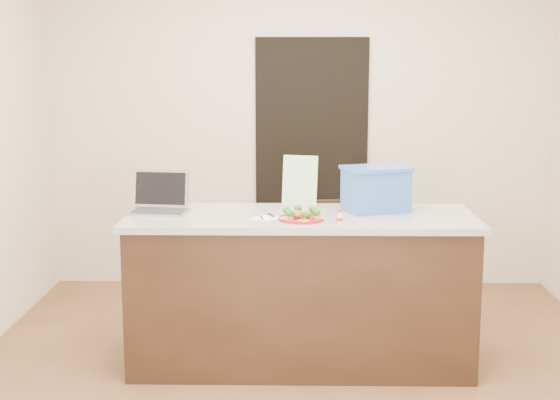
{
  "coord_description": "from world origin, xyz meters",
  "views": [
    {
      "loc": [
        -0.04,
        -4.26,
        1.82
      ],
      "look_at": [
        -0.12,
        0.2,
        1.02
      ],
      "focal_mm": 50.0,
      "sensor_mm": 36.0,
      "label": 1
    }
  ],
  "objects_px": {
    "plate": "(301,218)",
    "laptop": "(159,200)",
    "chair": "(311,257)",
    "blue_box": "(376,189)",
    "yogurt_bottle": "(340,218)",
    "island": "(301,289)",
    "napkin": "(265,218)"
  },
  "relations": [
    {
      "from": "plate",
      "to": "laptop",
      "type": "height_order",
      "value": "laptop"
    },
    {
      "from": "yogurt_bottle",
      "to": "napkin",
      "type": "bearing_deg",
      "value": 162.64
    },
    {
      "from": "blue_box",
      "to": "chair",
      "type": "bearing_deg",
      "value": 106.22
    },
    {
      "from": "island",
      "to": "laptop",
      "type": "distance_m",
      "value": 1.01
    },
    {
      "from": "plate",
      "to": "chair",
      "type": "distance_m",
      "value": 0.91
    },
    {
      "from": "blue_box",
      "to": "chair",
      "type": "height_order",
      "value": "blue_box"
    },
    {
      "from": "yogurt_bottle",
      "to": "chair",
      "type": "bearing_deg",
      "value": 98.67
    },
    {
      "from": "island",
      "to": "napkin",
      "type": "bearing_deg",
      "value": -150.54
    },
    {
      "from": "plate",
      "to": "chair",
      "type": "height_order",
      "value": "plate"
    },
    {
      "from": "yogurt_bottle",
      "to": "blue_box",
      "type": "distance_m",
      "value": 0.45
    },
    {
      "from": "plate",
      "to": "yogurt_bottle",
      "type": "bearing_deg",
      "value": -23.54
    },
    {
      "from": "laptop",
      "to": "blue_box",
      "type": "relative_size",
      "value": 0.83
    },
    {
      "from": "laptop",
      "to": "island",
      "type": "bearing_deg",
      "value": 0.55
    },
    {
      "from": "yogurt_bottle",
      "to": "laptop",
      "type": "xyz_separation_m",
      "value": [
        -1.07,
        0.34,
        0.04
      ]
    },
    {
      "from": "napkin",
      "to": "blue_box",
      "type": "bearing_deg",
      "value": 20.08
    },
    {
      "from": "island",
      "to": "yogurt_bottle",
      "type": "relative_size",
      "value": 27.46
    },
    {
      "from": "plate",
      "to": "blue_box",
      "type": "distance_m",
      "value": 0.55
    },
    {
      "from": "blue_box",
      "to": "plate",
      "type": "bearing_deg",
      "value": -167.82
    },
    {
      "from": "napkin",
      "to": "plate",
      "type": "bearing_deg",
      "value": -10.5
    },
    {
      "from": "island",
      "to": "blue_box",
      "type": "distance_m",
      "value": 0.76
    },
    {
      "from": "blue_box",
      "to": "laptop",
      "type": "bearing_deg",
      "value": 161.7
    },
    {
      "from": "island",
      "to": "laptop",
      "type": "height_order",
      "value": "laptop"
    },
    {
      "from": "yogurt_bottle",
      "to": "chair",
      "type": "distance_m",
      "value": 1.01
    },
    {
      "from": "blue_box",
      "to": "island",
      "type": "bearing_deg",
      "value": 175.86
    },
    {
      "from": "chair",
      "to": "blue_box",
      "type": "bearing_deg",
      "value": -58.84
    },
    {
      "from": "island",
      "to": "napkin",
      "type": "xyz_separation_m",
      "value": [
        -0.21,
        -0.12,
        0.46
      ]
    },
    {
      "from": "chair",
      "to": "plate",
      "type": "bearing_deg",
      "value": -100.1
    },
    {
      "from": "napkin",
      "to": "laptop",
      "type": "distance_m",
      "value": 0.69
    },
    {
      "from": "chair",
      "to": "yogurt_bottle",
      "type": "bearing_deg",
      "value": -85.9
    },
    {
      "from": "island",
      "to": "blue_box",
      "type": "relative_size",
      "value": 4.63
    },
    {
      "from": "laptop",
      "to": "blue_box",
      "type": "distance_m",
      "value": 1.31
    },
    {
      "from": "plate",
      "to": "yogurt_bottle",
      "type": "distance_m",
      "value": 0.23
    }
  ]
}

